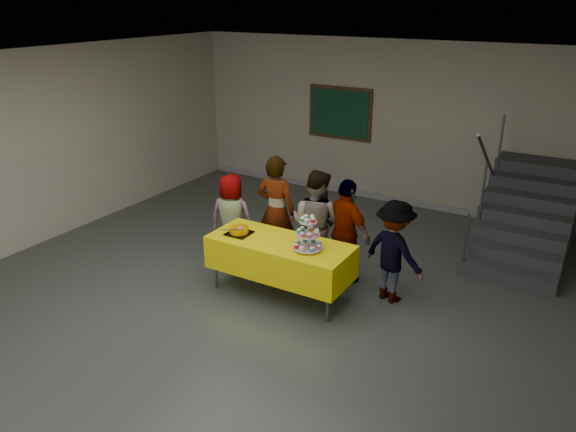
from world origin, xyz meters
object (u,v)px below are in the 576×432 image
(bear_cake, at_px, (239,230))
(schoolchild_b, at_px, (276,211))
(bake_table, at_px, (280,256))
(schoolchild_e, at_px, (394,251))
(cupcake_stand, at_px, (308,236))
(noticeboard, at_px, (340,113))
(schoolchild_a, at_px, (232,218))
(schoolchild_c, at_px, (316,224))
(schoolchild_d, at_px, (346,232))
(staircase, at_px, (528,217))

(bear_cake, height_order, schoolchild_b, schoolchild_b)
(bake_table, xyz_separation_m, schoolchild_e, (1.31, 0.64, 0.12))
(cupcake_stand, relative_size, noticeboard, 0.34)
(schoolchild_a, bearing_deg, bake_table, 140.00)
(cupcake_stand, bearing_deg, schoolchild_c, 111.00)
(bake_table, height_order, schoolchild_c, schoolchild_c)
(bake_table, distance_m, schoolchild_c, 0.79)
(schoolchild_e, xyz_separation_m, noticeboard, (-2.47, 3.49, 0.92))
(cupcake_stand, relative_size, bear_cake, 1.24)
(schoolchild_a, height_order, schoolchild_c, schoolchild_c)
(schoolchild_d, xyz_separation_m, schoolchild_e, (0.74, -0.14, -0.06))
(staircase, relative_size, noticeboard, 1.85)
(bake_table, relative_size, schoolchild_b, 1.15)
(cupcake_stand, distance_m, staircase, 3.96)
(bake_table, relative_size, cupcake_stand, 4.22)
(bear_cake, distance_m, schoolchild_c, 1.08)
(staircase, bearing_deg, schoolchild_b, -140.65)
(schoolchild_c, relative_size, noticeboard, 1.19)
(schoolchild_a, height_order, schoolchild_b, schoolchild_b)
(schoolchild_b, xyz_separation_m, noticeboard, (-0.62, 3.34, 0.78))
(staircase, bearing_deg, schoolchild_c, -133.21)
(schoolchild_c, xyz_separation_m, schoolchild_d, (0.45, 0.03, -0.04))
(schoolchild_b, height_order, schoolchild_d, schoolchild_b)
(schoolchild_e, relative_size, noticeboard, 1.04)
(schoolchild_d, height_order, noticeboard, noticeboard)
(bake_table, relative_size, bear_cake, 5.25)
(schoolchild_a, distance_m, noticeboard, 3.70)
(schoolchild_d, relative_size, staircase, 0.61)
(schoolchild_b, xyz_separation_m, staircase, (3.06, 2.51, -0.33))
(bear_cake, xyz_separation_m, schoolchild_c, (0.71, 0.82, -0.06))
(schoolchild_b, distance_m, noticeboard, 3.49)
(bake_table, height_order, schoolchild_a, schoolchild_a)
(bear_cake, distance_m, schoolchild_a, 0.86)
(cupcake_stand, distance_m, schoolchild_b, 1.27)
(schoolchild_b, xyz_separation_m, schoolchild_d, (1.11, -0.01, -0.08))
(bake_table, bearing_deg, staircase, 52.62)
(bear_cake, bearing_deg, noticeboard, 97.78)
(noticeboard, bearing_deg, cupcake_stand, -69.15)
(schoolchild_b, bearing_deg, bear_cake, 83.80)
(schoolchild_d, bearing_deg, bear_cake, 57.65)
(bake_table, height_order, staircase, staircase)
(schoolchild_a, bearing_deg, schoolchild_e, 167.26)
(schoolchild_b, height_order, schoolchild_e, schoolchild_b)
(schoolchild_c, xyz_separation_m, schoolchild_e, (1.18, -0.11, -0.09))
(schoolchild_b, bearing_deg, schoolchild_c, 173.49)
(schoolchild_a, height_order, schoolchild_e, schoolchild_e)
(bake_table, bearing_deg, noticeboard, 105.72)
(bear_cake, height_order, noticeboard, noticeboard)
(schoolchild_d, xyz_separation_m, noticeboard, (-1.73, 3.35, 0.86))
(schoolchild_c, height_order, staircase, staircase)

